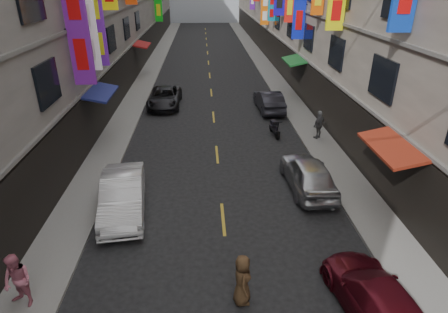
{
  "coord_description": "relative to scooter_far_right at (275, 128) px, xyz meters",
  "views": [
    {
      "loc": [
        -0.66,
        5.7,
        8.69
      ],
      "look_at": [
        -0.19,
        13.96,
        4.71
      ],
      "focal_mm": 30.0,
      "sensor_mm": 36.0,
      "label": 1
    }
  ],
  "objects": [
    {
      "name": "lane_markings",
      "position": [
        -3.58,
        12.47,
        -0.44
      ],
      "size": [
        0.12,
        80.2,
        0.01
      ],
      "color": "gold",
      "rests_on": "ground"
    },
    {
      "name": "scooter_far_right",
      "position": [
        0.0,
        0.0,
        0.0
      ],
      "size": [
        0.54,
        1.8,
        1.14
      ],
      "rotation": [
        0.0,
        0.0,
        3.25
      ],
      "color": "black",
      "rests_on": "ground"
    },
    {
      "name": "car_left_far",
      "position": [
        -7.08,
        6.07,
        0.23
      ],
      "size": [
        2.34,
        4.9,
        1.35
      ],
      "primitive_type": "imported",
      "rotation": [
        0.0,
        0.0,
        -0.02
      ],
      "color": "black",
      "rests_on": "ground"
    },
    {
      "name": "pedestrian_lfar",
      "position": [
        -9.57,
        -12.59,
        0.55
      ],
      "size": [
        1.01,
        0.88,
        1.73
      ],
      "primitive_type": "imported",
      "rotation": [
        0.0,
        0.0,
        -0.44
      ],
      "color": "#CC6C81",
      "rests_on": "sidewalk_left"
    },
    {
      "name": "car_right_near",
      "position": [
        0.42,
        -13.47,
        0.19
      ],
      "size": [
        2.32,
        4.55,
        1.26
      ],
      "primitive_type": "imported",
      "rotation": [
        0.0,
        0.0,
        3.27
      ],
      "color": "#530E19",
      "rests_on": "ground"
    },
    {
      "name": "car_left_mid",
      "position": [
        -7.58,
        -7.75,
        0.32
      ],
      "size": [
        2.19,
        4.82,
        1.53
      ],
      "primitive_type": "imported",
      "rotation": [
        0.0,
        0.0,
        0.12
      ],
      "color": "white",
      "rests_on": "ground"
    },
    {
      "name": "car_right_far",
      "position": [
        0.42,
        4.66,
        0.27
      ],
      "size": [
        1.73,
        4.41,
        1.43
      ],
      "primitive_type": "imported",
      "rotation": [
        0.0,
        0.0,
        3.19
      ],
      "color": "#2A2932",
      "rests_on": "ground"
    },
    {
      "name": "street_awnings",
      "position": [
        -4.84,
        -0.53,
        2.56
      ],
      "size": [
        13.99,
        35.2,
        0.41
      ],
      "color": "#124613",
      "rests_on": "ground"
    },
    {
      "name": "pedestrian_rfar",
      "position": [
        2.42,
        -0.86,
        0.52
      ],
      "size": [
        1.12,
        1.05,
        1.68
      ],
      "primitive_type": "imported",
      "rotation": [
        0.0,
        0.0,
        3.82
      ],
      "color": "#575759",
      "rests_on": "sidewalk_right"
    },
    {
      "name": "pedestrian_crossing",
      "position": [
        -3.25,
        -12.72,
        0.38
      ],
      "size": [
        0.56,
        0.82,
        1.65
      ],
      "primitive_type": "imported",
      "rotation": [
        0.0,
        0.0,
        1.59
      ],
      "color": "#4E351F",
      "rests_on": "ground"
    },
    {
      "name": "sidewalk_left",
      "position": [
        -9.58,
        15.47,
        -0.38
      ],
      "size": [
        2.0,
        90.0,
        0.12
      ],
      "primitive_type": "cube",
      "color": "slate",
      "rests_on": "ground"
    },
    {
      "name": "car_right_mid",
      "position": [
        0.35,
        -6.34,
        0.31
      ],
      "size": [
        1.94,
        4.47,
        1.5
      ],
      "primitive_type": "imported",
      "rotation": [
        0.0,
        0.0,
        3.18
      ],
      "color": "#B6B7BB",
      "rests_on": "ground"
    },
    {
      "name": "sidewalk_right",
      "position": [
        2.42,
        15.47,
        -0.38
      ],
      "size": [
        2.0,
        90.0,
        0.12
      ],
      "primitive_type": "cube",
      "color": "slate",
      "rests_on": "ground"
    }
  ]
}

